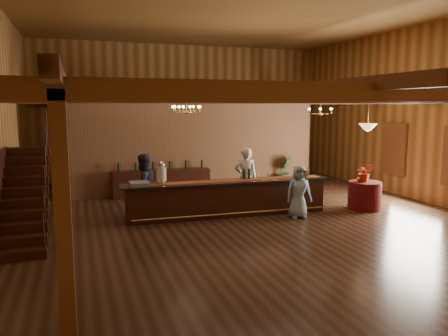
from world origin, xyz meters
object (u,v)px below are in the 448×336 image
object	(u,v)px
chandelier_right	(320,111)
pendant_lamp	(368,127)
tasting_bar	(228,198)
round_table	(365,196)
floor_plant	(284,171)
chandelier_left	(186,109)
beverage_dispenser	(161,173)
backbar_shelf	(162,183)
guest	(299,192)
raffle_drum	(303,171)
staff_second	(143,185)
bartender	(246,178)

from	to	relation	value
chandelier_right	pendant_lamp	world-z (taller)	same
tasting_bar	chandelier_right	distance (m)	4.11
round_table	floor_plant	xyz separation A→B (m)	(-0.70, 3.81, 0.21)
tasting_bar	chandelier_left	size ratio (longest dim) A/B	7.28
beverage_dispenser	backbar_shelf	bearing A→B (deg)	79.31
round_table	backbar_shelf	bearing A→B (deg)	144.44
chandelier_left	guest	xyz separation A→B (m)	(2.69, -1.54, -2.20)
raffle_drum	backbar_shelf	bearing A→B (deg)	136.56
backbar_shelf	chandelier_right	size ratio (longest dim) A/B	3.99
pendant_lamp	staff_second	distance (m)	6.54
guest	floor_plant	size ratio (longest dim) A/B	1.17
backbar_shelf	staff_second	world-z (taller)	staff_second
round_table	staff_second	world-z (taller)	staff_second
beverage_dispenser	pendant_lamp	size ratio (longest dim) A/B	0.67
tasting_bar	chandelier_left	bearing A→B (deg)	146.38
tasting_bar	round_table	bearing A→B (deg)	-6.25
chandelier_right	guest	xyz separation A→B (m)	(-1.55, -1.62, -2.13)
pendant_lamp	tasting_bar	bearing A→B (deg)	171.61
chandelier_left	floor_plant	size ratio (longest dim) A/B	0.65
tasting_bar	guest	world-z (taller)	guest
chandelier_left	bartender	size ratio (longest dim) A/B	0.44
pendant_lamp	guest	world-z (taller)	pendant_lamp
round_table	floor_plant	distance (m)	3.88
tasting_bar	staff_second	distance (m)	2.34
chandelier_left	staff_second	size ratio (longest dim) A/B	0.46
pendant_lamp	raffle_drum	bearing A→B (deg)	165.38
guest	floor_plant	distance (m)	4.36
tasting_bar	beverage_dispenser	world-z (taller)	beverage_dispenser
backbar_shelf	chandelier_right	bearing A→B (deg)	-24.08
round_table	pendant_lamp	world-z (taller)	pendant_lamp
bartender	floor_plant	bearing A→B (deg)	-116.47
beverage_dispenser	guest	bearing A→B (deg)	-15.12
tasting_bar	raffle_drum	bearing A→B (deg)	-1.15
backbar_shelf	chandelier_left	distance (m)	3.50
round_table	bartender	xyz separation A→B (m)	(-3.22, 1.29, 0.49)
floor_plant	chandelier_left	bearing A→B (deg)	-149.58
raffle_drum	guest	size ratio (longest dim) A/B	0.24
tasting_bar	floor_plant	size ratio (longest dim) A/B	4.74
pendant_lamp	bartender	distance (m)	3.78
round_table	chandelier_left	world-z (taller)	chandelier_left
raffle_drum	bartender	bearing A→B (deg)	150.38
floor_plant	chandelier_right	bearing A→B (deg)	-91.01
beverage_dispenser	guest	distance (m)	3.70
tasting_bar	pendant_lamp	size ratio (longest dim) A/B	6.47
staff_second	guest	bearing A→B (deg)	126.72
raffle_drum	guest	bearing A→B (deg)	-125.90
pendant_lamp	staff_second	world-z (taller)	pendant_lamp
round_table	floor_plant	size ratio (longest dim) A/B	0.77
chandelier_right	pendant_lamp	bearing A→B (deg)	-61.53
chandelier_right	backbar_shelf	bearing A→B (deg)	152.11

